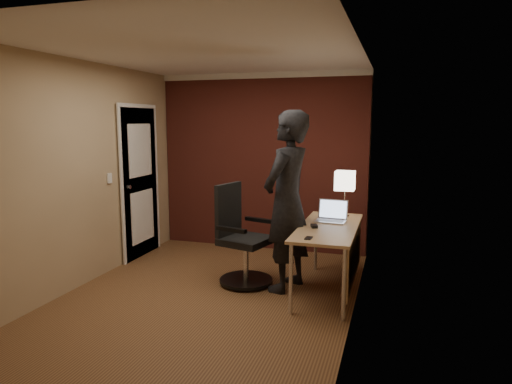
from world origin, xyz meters
TOP-DOWN VIEW (x-y plane):
  - room at (-0.27, 1.54)m, footprint 4.00×4.00m
  - desk at (1.25, 0.49)m, footprint 0.60×1.50m
  - desk_lamp at (1.28, 1.03)m, footprint 0.22×0.22m
  - laptop at (1.17, 0.76)m, footprint 0.35×0.29m
  - mouse at (1.04, 0.37)m, footprint 0.09×0.12m
  - phone at (1.07, -0.09)m, footprint 0.06×0.12m
  - office_chair at (0.19, 0.47)m, footprint 0.62×0.69m
  - person at (0.73, 0.46)m, footprint 0.64×0.81m

SIDE VIEW (x-z plane):
  - office_chair at x=0.19m, z-range -0.06..1.05m
  - desk at x=1.25m, z-range 0.24..0.97m
  - phone at x=1.07m, z-range 0.73..0.74m
  - mouse at x=1.04m, z-range 0.73..0.76m
  - laptop at x=1.17m, z-range 0.68..0.91m
  - person at x=0.73m, z-range 0.00..1.95m
  - desk_lamp at x=1.28m, z-range 0.88..1.41m
  - room at x=-0.27m, z-range -0.63..3.37m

